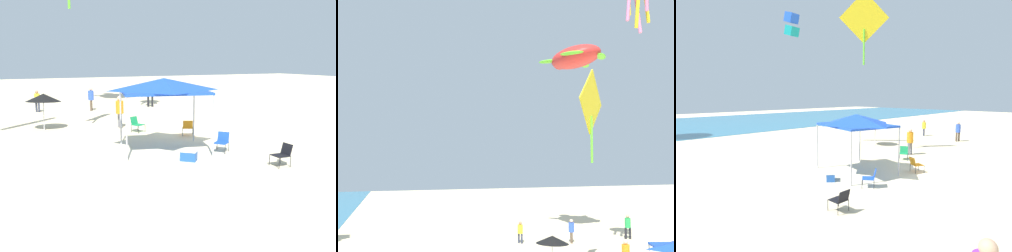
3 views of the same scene
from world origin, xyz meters
The scene contains 12 objects.
ground centered at (0.00, 0.00, -0.05)m, with size 120.00×120.00×0.10m, color beige.
canopy_tent centered at (-2.59, 3.71, 2.75)m, with size 3.69×4.11×3.07m.
beach_umbrella centered at (4.28, 7.75, 1.78)m, with size 1.89×1.89×2.07m.
folding_chair_facing_ocean centered at (1.59, 3.40, 0.47)m, with size 0.79×0.75×0.82m.
folding_chair_left_of_tent centered at (-6.61, 0.80, 0.47)m, with size 0.55×0.63×0.82m.
folding_chair_near_cooler centered at (-0.48, 1.40, 0.47)m, with size 0.79×0.75×0.82m.
folding_chair_right_of_tent centered at (-3.91, 1.63, 0.47)m, with size 0.79×0.81×0.82m.
cooler_box centered at (-4.54, 3.58, 0.20)m, with size 0.72×0.73×0.40m.
person_kite_handler centered at (3.06, 3.84, 1.07)m, with size 0.49×0.43×1.82m.
person_beachcomber centered at (11.65, 7.36, 0.94)m, with size 0.38×0.38×1.60m.
person_far_stroller centered at (10.74, 3.61, 1.04)m, with size 0.46×0.42×1.77m.
person_by_tent centered at (10.88, -1.29, 1.12)m, with size 0.45×0.49×1.90m.
Camera 1 is at (-16.36, 10.09, 3.85)m, focal length 38.79 mm.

